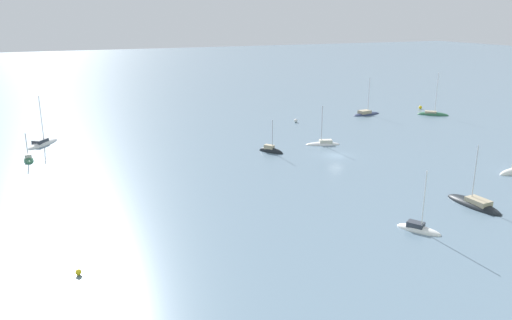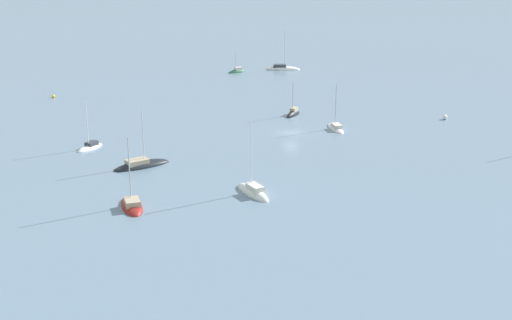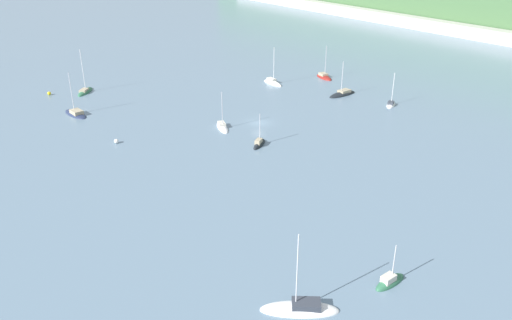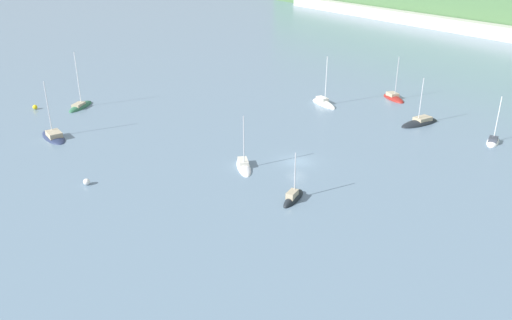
# 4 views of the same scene
# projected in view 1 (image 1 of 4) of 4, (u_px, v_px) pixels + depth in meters

# --- Properties ---
(ground_plane) EXTENTS (600.00, 600.00, 0.00)m
(ground_plane) POSITION_uv_depth(u_px,v_px,m) (336.00, 156.00, 90.85)
(ground_plane) COLOR slate
(sailboat_0) EXTENTS (7.12, 8.28, 10.49)m
(sailboat_0) POSITION_uv_depth(u_px,v_px,m) (43.00, 144.00, 98.54)
(sailboat_0) COLOR white
(sailboat_0) RESTS_ON ground_plane
(sailboat_1) EXTENTS (3.22, 8.73, 9.13)m
(sailboat_1) POSITION_uv_depth(u_px,v_px,m) (474.00, 205.00, 67.30)
(sailboat_1) COLOR black
(sailboat_1) RESTS_ON ground_plane
(sailboat_2) EXTENTS (7.03, 3.99, 8.33)m
(sailboat_2) POSITION_uv_depth(u_px,v_px,m) (323.00, 144.00, 98.42)
(sailboat_2) COLOR silver
(sailboat_2) RESTS_ON ground_plane
(sailboat_3) EXTENTS (4.01, 5.04, 7.06)m
(sailboat_3) POSITION_uv_depth(u_px,v_px,m) (271.00, 151.00, 93.20)
(sailboat_3) COLOR black
(sailboat_3) RESTS_ON ground_plane
(sailboat_5) EXTENTS (7.24, 6.64, 11.49)m
(sailboat_5) POSITION_uv_depth(u_px,v_px,m) (433.00, 115.00, 127.08)
(sailboat_5) COLOR #2D6647
(sailboat_5) RESTS_ON ground_plane
(sailboat_6) EXTENTS (1.78, 4.76, 5.77)m
(sailboat_6) POSITION_uv_depth(u_px,v_px,m) (29.00, 160.00, 87.59)
(sailboat_6) COLOR #2D6647
(sailboat_6) RESTS_ON ground_plane
(sailboat_7) EXTENTS (8.70, 3.97, 9.86)m
(sailboat_7) POSITION_uv_depth(u_px,v_px,m) (366.00, 114.00, 127.52)
(sailboat_7) COLOR #232D4C
(sailboat_7) RESTS_ON ground_plane
(sailboat_8) EXTENTS (4.29, 5.51, 8.15)m
(sailboat_8) POSITION_uv_depth(u_px,v_px,m) (418.00, 230.00, 59.57)
(sailboat_8) COLOR white
(sailboat_8) RESTS_ON ground_plane
(mooring_buoy_0) EXTENTS (0.87, 0.87, 0.87)m
(mooring_buoy_0) POSITION_uv_depth(u_px,v_px,m) (296.00, 121.00, 118.45)
(mooring_buoy_0) COLOR white
(mooring_buoy_0) RESTS_ON ground_plane
(mooring_buoy_1) EXTENTS (0.65, 0.65, 0.65)m
(mooring_buoy_1) POSITION_uv_depth(u_px,v_px,m) (78.00, 272.00, 49.37)
(mooring_buoy_1) COLOR yellow
(mooring_buoy_1) RESTS_ON ground_plane
(mooring_buoy_2) EXTENTS (0.88, 0.88, 0.88)m
(mooring_buoy_2) POSITION_uv_depth(u_px,v_px,m) (420.00, 107.00, 135.06)
(mooring_buoy_2) COLOR yellow
(mooring_buoy_2) RESTS_ON ground_plane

